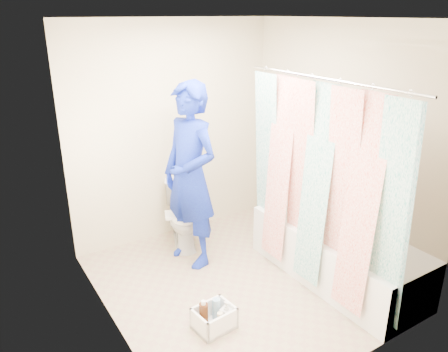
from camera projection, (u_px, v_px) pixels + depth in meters
floor at (238, 282)px, 4.21m from camera, size 2.60×2.60×0.00m
ceiling at (242, 18)px, 3.36m from camera, size 2.40×2.60×0.02m
wall_back at (174, 132)px, 4.81m from camera, size 2.40×0.02×2.40m
wall_front at (356, 222)px, 2.76m from camera, size 2.40×0.02×2.40m
wall_left at (104, 194)px, 3.18m from camera, size 0.02×2.60×2.40m
wall_right at (338, 144)px, 4.38m from camera, size 0.02×2.60×2.40m
bathtub at (336, 253)px, 4.20m from camera, size 0.70×1.75×0.50m
curtain_rod at (326, 79)px, 3.44m from camera, size 0.02×1.90×0.02m
shower_curtain at (317, 188)px, 3.77m from camera, size 0.06×1.75×1.80m
toilet at (184, 215)px, 4.81m from camera, size 0.62×0.78×0.70m
tank_lid at (185, 214)px, 4.69m from camera, size 0.47×0.34×0.03m
tank_internals at (178, 180)px, 4.86m from camera, size 0.16×0.09×0.23m
plumber at (190, 176)px, 4.28m from camera, size 0.58×0.76×1.86m
cleaning_caddy at (215, 318)px, 3.58m from camera, size 0.34×0.28×0.24m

